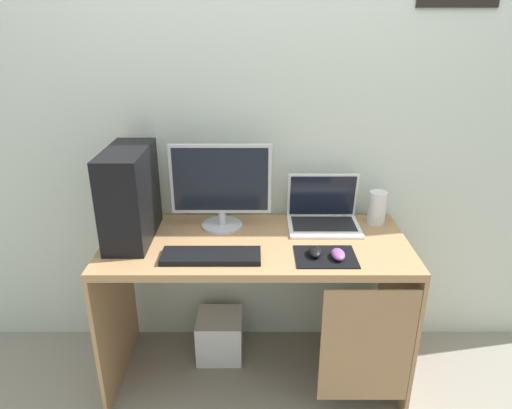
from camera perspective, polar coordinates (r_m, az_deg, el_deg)
name	(u,v)px	position (r m, az deg, el deg)	size (l,w,h in m)	color
ground_plane	(256,371)	(2.51, 0.00, -20.17)	(8.00, 8.00, 0.00)	gray
wall_back	(257,108)	(2.23, 0.07, 12.06)	(4.00, 0.05, 2.60)	beige
desk	(260,272)	(2.14, 0.51, -8.50)	(1.39, 0.60, 0.76)	#A37A51
pc_tower	(130,195)	(2.11, -15.54, 1.17)	(0.18, 0.41, 0.42)	black
monitor	(221,186)	(2.14, -4.43, 2.30)	(0.47, 0.20, 0.41)	#B7BCC6
laptop	(323,216)	(2.24, 8.45, -1.39)	(0.34, 0.25, 0.25)	white
speaker	(377,208)	(2.30, 14.97, -0.38)	(0.09, 0.09, 0.16)	silver
keyboard	(211,256)	(1.94, -5.67, -6.43)	(0.42, 0.14, 0.02)	black
mousepad	(325,257)	(1.96, 8.71, -6.50)	(0.26, 0.20, 0.01)	black
mouse_left	(315,252)	(1.96, 7.40, -5.87)	(0.06, 0.10, 0.03)	black
mouse_right	(338,254)	(1.95, 10.27, -6.18)	(0.06, 0.10, 0.03)	#8C4C99
subwoofer	(220,335)	(2.55, -4.55, -16.04)	(0.24, 0.24, 0.24)	silver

